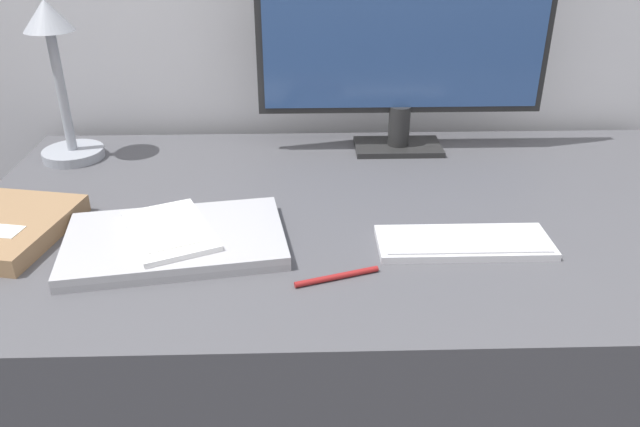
{
  "coord_description": "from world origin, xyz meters",
  "views": [
    {
      "loc": [
        -0.11,
        -0.9,
        1.23
      ],
      "look_at": [
        -0.09,
        -0.02,
        0.78
      ],
      "focal_mm": 35.0,
      "sensor_mm": 36.0,
      "label": 1
    }
  ],
  "objects_px": {
    "laptop": "(175,241)",
    "ereader": "(170,230)",
    "desk_lamp": "(57,71)",
    "monitor": "(404,40)",
    "pen": "(337,277)",
    "keyboard": "(464,242)"
  },
  "relations": [
    {
      "from": "laptop",
      "to": "ereader",
      "type": "bearing_deg",
      "value": 157.7
    },
    {
      "from": "ereader",
      "to": "desk_lamp",
      "type": "height_order",
      "value": "desk_lamp"
    },
    {
      "from": "desk_lamp",
      "to": "monitor",
      "type": "bearing_deg",
      "value": 2.6
    },
    {
      "from": "monitor",
      "to": "pen",
      "type": "xyz_separation_m",
      "value": [
        -0.16,
        -0.52,
        -0.23
      ]
    },
    {
      "from": "ereader",
      "to": "pen",
      "type": "height_order",
      "value": "ereader"
    },
    {
      "from": "desk_lamp",
      "to": "keyboard",
      "type": "bearing_deg",
      "value": -27.84
    },
    {
      "from": "keyboard",
      "to": "laptop",
      "type": "height_order",
      "value": "laptop"
    },
    {
      "from": "monitor",
      "to": "desk_lamp",
      "type": "height_order",
      "value": "monitor"
    },
    {
      "from": "laptop",
      "to": "pen",
      "type": "distance_m",
      "value": 0.27
    },
    {
      "from": "keyboard",
      "to": "ereader",
      "type": "height_order",
      "value": "ereader"
    },
    {
      "from": "keyboard",
      "to": "desk_lamp",
      "type": "xyz_separation_m",
      "value": [
        -0.75,
        0.4,
        0.18
      ]
    },
    {
      "from": "ereader",
      "to": "desk_lamp",
      "type": "xyz_separation_m",
      "value": [
        -0.28,
        0.38,
        0.16
      ]
    },
    {
      "from": "monitor",
      "to": "ereader",
      "type": "xyz_separation_m",
      "value": [
        -0.43,
        -0.42,
        -0.21
      ]
    },
    {
      "from": "keyboard",
      "to": "ereader",
      "type": "relative_size",
      "value": 1.3
    },
    {
      "from": "laptop",
      "to": "keyboard",
      "type": "bearing_deg",
      "value": -1.28
    },
    {
      "from": "desk_lamp",
      "to": "pen",
      "type": "relative_size",
      "value": 2.57
    },
    {
      "from": "monitor",
      "to": "ereader",
      "type": "distance_m",
      "value": 0.63
    },
    {
      "from": "monitor",
      "to": "pen",
      "type": "height_order",
      "value": "monitor"
    },
    {
      "from": "monitor",
      "to": "pen",
      "type": "relative_size",
      "value": 4.77
    },
    {
      "from": "keyboard",
      "to": "laptop",
      "type": "xyz_separation_m",
      "value": [
        -0.47,
        0.01,
        0.0
      ]
    },
    {
      "from": "ereader",
      "to": "desk_lamp",
      "type": "relative_size",
      "value": 0.66
    },
    {
      "from": "keyboard",
      "to": "pen",
      "type": "xyz_separation_m",
      "value": [
        -0.21,
        -0.09,
        -0.0
      ]
    }
  ]
}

